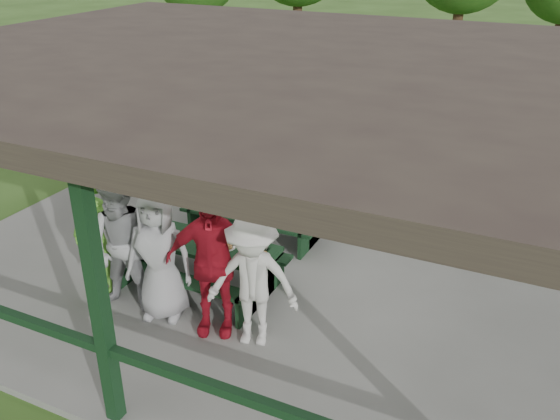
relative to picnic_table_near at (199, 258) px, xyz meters
The scene contains 16 objects.
ground 1.45m from the picnic_table_near, 64.06° to the left, with size 90.00×90.00×0.00m, color #2A4A17.
concrete_slab 1.43m from the picnic_table_near, 64.06° to the left, with size 10.00×8.00×0.10m, color slate.
pavilion_structure 2.92m from the picnic_table_near, 64.06° to the left, with size 10.60×8.60×3.24m.
picnic_table_near is the anchor object (origin of this frame).
picnic_table_far 2.00m from the picnic_table_near, 90.42° to the left, with size 2.42×1.39×0.75m.
table_setting 0.32m from the picnic_table_near, 11.76° to the left, with size 2.39×0.45×0.10m.
contestant_green 1.48m from the picnic_table_near, 146.62° to the right, with size 0.67×0.44×1.84m, color #51962C.
contestant_grey_left 1.18m from the picnic_table_near, 121.20° to the right, with size 0.94×0.73×1.93m, color #999A9C.
contestant_grey_mid 0.93m from the picnic_table_near, 93.93° to the right, with size 0.90×0.59×1.84m, color #99989B.
contestant_red 1.21m from the picnic_table_near, 47.35° to the right, with size 1.17×0.49×2.00m, color #A61221.
contestant_white_fedora 1.60m from the picnic_table_near, 31.46° to the right, with size 1.27×0.93×1.82m.
spectator_lblue 2.75m from the picnic_table_near, 83.74° to the left, with size 1.34×0.43×1.44m, color #89BFD4.
spectator_blue 3.51m from the picnic_table_near, 105.55° to the left, with size 0.72×0.47×1.97m, color teal.
spectator_grey 3.67m from the picnic_table_near, 54.80° to the left, with size 0.80×0.62×1.64m, color gray.
pickup_truck 11.12m from the picnic_table_near, 82.74° to the left, with size 2.52×5.46×1.52m, color silver.
farm_trailer 9.30m from the picnic_table_near, 110.95° to the left, with size 4.01×2.26×1.39m.
Camera 1 is at (3.68, -7.40, 4.88)m, focal length 38.00 mm.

